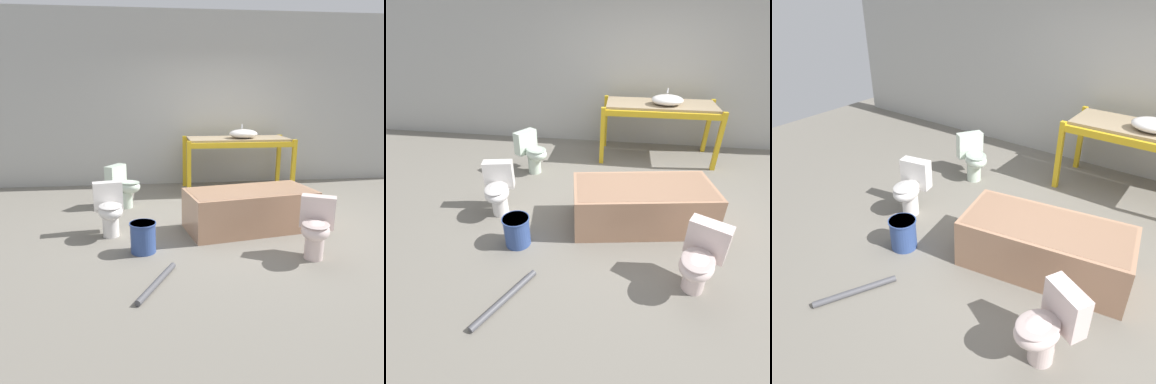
% 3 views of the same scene
% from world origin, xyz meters
% --- Properties ---
extents(ground_plane, '(12.00, 12.00, 0.00)m').
position_xyz_m(ground_plane, '(0.00, 0.00, 0.00)').
color(ground_plane, slate).
extents(warehouse_wall_rear, '(10.80, 0.08, 3.20)m').
position_xyz_m(warehouse_wall_rear, '(0.00, 2.31, 1.60)').
color(warehouse_wall_rear, '#ADADA8').
rests_on(warehouse_wall_rear, ground_plane).
extents(shelving_rack, '(1.92, 0.85, 0.96)m').
position_xyz_m(shelving_rack, '(0.41, 1.63, 0.82)').
color(shelving_rack, gold).
rests_on(shelving_rack, ground_plane).
extents(sink_basin, '(0.51, 0.41, 0.24)m').
position_xyz_m(sink_basin, '(0.49, 1.55, 1.04)').
color(sink_basin, white).
rests_on(sink_basin, shelving_rack).
extents(bathtub_main, '(1.74, 1.01, 0.53)m').
position_xyz_m(bathtub_main, '(0.10, -0.42, 0.30)').
color(bathtub_main, tan).
rests_on(bathtub_main, ground_plane).
extents(toilet_near, '(0.42, 0.56, 0.66)m').
position_xyz_m(toilet_near, '(-1.69, -0.44, 0.35)').
color(toilet_near, white).
rests_on(toilet_near, ground_plane).
extents(toilet_far, '(0.60, 0.55, 0.66)m').
position_xyz_m(toilet_far, '(-1.59, 0.75, 0.35)').
color(toilet_far, silver).
rests_on(toilet_far, ground_plane).
extents(toilet_extra, '(0.53, 0.60, 0.66)m').
position_xyz_m(toilet_extra, '(0.58, -1.37, 0.35)').
color(toilet_extra, silver).
rests_on(toilet_extra, ground_plane).
extents(bucket_white, '(0.30, 0.30, 0.35)m').
position_xyz_m(bucket_white, '(-1.28, -1.01, 0.18)').
color(bucket_white, '#334C8C').
rests_on(bucket_white, ground_plane).
extents(loose_pipe, '(0.40, 0.72, 0.06)m').
position_xyz_m(loose_pipe, '(-1.15, -1.80, 0.03)').
color(loose_pipe, '#4C4C51').
rests_on(loose_pipe, ground_plane).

